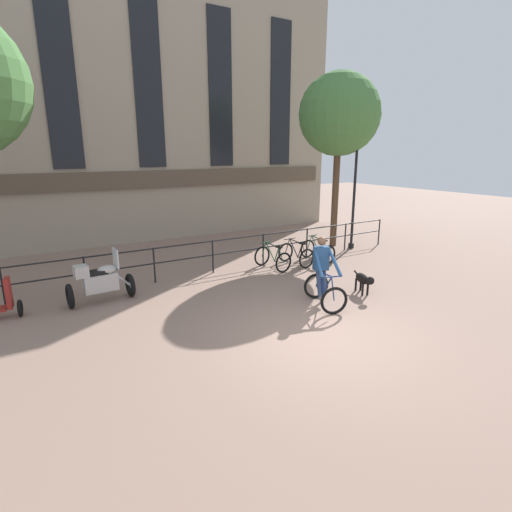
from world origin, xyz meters
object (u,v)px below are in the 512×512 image
at_px(parked_motorcycle, 100,281).
at_px(parked_bicycle_mid_right, 318,251).
at_px(parked_bicycle_mid_left, 296,255).
at_px(street_lamp, 355,185).
at_px(dog, 364,280).
at_px(parked_bicycle_near_lamp, 273,258).
at_px(cyclist_with_bike, 323,275).

bearing_deg(parked_motorcycle, parked_bicycle_mid_right, -91.71).
relative_size(parked_bicycle_mid_left, street_lamp, 0.26).
bearing_deg(parked_motorcycle, dog, -119.61).
height_order(parked_bicycle_near_lamp, parked_bicycle_mid_left, same).
xyz_separation_m(parked_bicycle_mid_right, street_lamp, (2.38, 0.78, 2.11)).
height_order(parked_bicycle_near_lamp, parked_bicycle_mid_right, same).
height_order(dog, street_lamp, street_lamp).
bearing_deg(street_lamp, parked_bicycle_mid_right, -161.75).
bearing_deg(parked_bicycle_near_lamp, dog, 95.98).
distance_m(parked_bicycle_mid_left, street_lamp, 4.02).
bearing_deg(dog, parked_bicycle_mid_right, 89.19).
relative_size(cyclist_with_bike, dog, 1.67).
bearing_deg(parked_motorcycle, street_lamp, -87.38).
height_order(parked_motorcycle, street_lamp, street_lamp).
bearing_deg(dog, parked_bicycle_mid_left, 105.23).
distance_m(parked_motorcycle, parked_bicycle_near_lamp, 5.36).
height_order(parked_bicycle_near_lamp, street_lamp, street_lamp).
height_order(parked_bicycle_mid_left, street_lamp, street_lamp).
distance_m(dog, parked_bicycle_near_lamp, 3.32).
xyz_separation_m(parked_bicycle_mid_left, parked_bicycle_mid_right, (0.95, -0.00, -0.00)).
height_order(cyclist_with_bike, parked_motorcycle, cyclist_with_bike).
height_order(cyclist_with_bike, dog, cyclist_with_bike).
bearing_deg(cyclist_with_bike, street_lamp, 56.66).
height_order(cyclist_with_bike, parked_bicycle_near_lamp, cyclist_with_bike).
relative_size(cyclist_with_bike, parked_motorcycle, 1.05).
height_order(dog, parked_bicycle_mid_right, parked_bicycle_mid_right).
xyz_separation_m(cyclist_with_bike, dog, (1.41, -0.04, -0.36)).
distance_m(parked_motorcycle, street_lamp, 9.86).
xyz_separation_m(parked_motorcycle, parked_bicycle_mid_right, (7.25, 0.16, -0.20)).
bearing_deg(parked_bicycle_mid_left, street_lamp, -171.74).
relative_size(parked_motorcycle, parked_bicycle_near_lamp, 1.37).
xyz_separation_m(dog, street_lamp, (3.50, 4.02, 2.06)).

